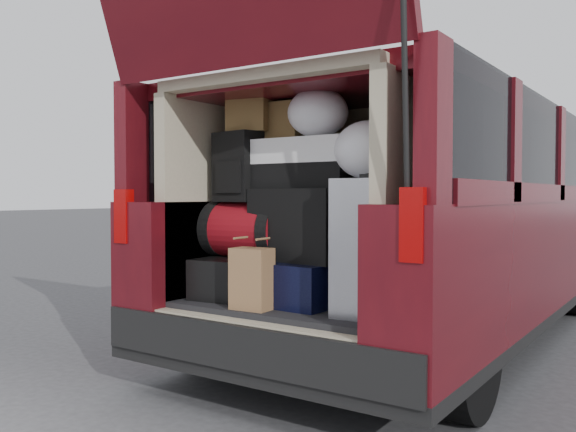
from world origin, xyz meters
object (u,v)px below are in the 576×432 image
(black_soft_case, at_px, (304,225))
(backpack, at_px, (239,167))
(kraft_bag, at_px, (252,279))
(navy_hardshell, at_px, (306,282))
(black_hardshell, at_px, (245,276))
(twotone_duffel, at_px, (306,164))
(silver_roller, at_px, (374,247))
(red_duffel, at_px, (248,230))

(black_soft_case, bearing_deg, backpack, -168.50)
(black_soft_case, distance_m, backpack, 0.53)
(kraft_bag, bearing_deg, navy_hardshell, 64.02)
(navy_hardshell, xyz_separation_m, kraft_bag, (-0.13, -0.31, 0.04))
(black_hardshell, bearing_deg, twotone_duffel, 2.84)
(twotone_duffel, bearing_deg, black_soft_case, -67.95)
(navy_hardshell, distance_m, twotone_duffel, 0.65)
(silver_roller, height_order, red_duffel, silver_roller)
(twotone_duffel, bearing_deg, backpack, -166.01)
(black_hardshell, distance_m, red_duffel, 0.28)
(black_soft_case, distance_m, twotone_duffel, 0.34)
(red_duffel, relative_size, twotone_duffel, 0.80)
(black_soft_case, bearing_deg, navy_hardshell, 0.64)
(black_hardshell, distance_m, navy_hardshell, 0.42)
(kraft_bag, distance_m, black_soft_case, 0.43)
(backpack, bearing_deg, twotone_duffel, 21.89)
(red_duffel, bearing_deg, black_hardshell, -179.66)
(navy_hardshell, height_order, silver_roller, silver_roller)
(navy_hardshell, relative_size, black_soft_case, 0.97)
(red_duffel, bearing_deg, backpack, -145.21)
(twotone_duffel, bearing_deg, silver_roller, -13.47)
(navy_hardshell, bearing_deg, kraft_bag, -110.20)
(black_soft_case, bearing_deg, silver_roller, -1.98)
(black_hardshell, xyz_separation_m, red_duffel, (0.02, 0.00, 0.27))
(black_hardshell, height_order, red_duffel, red_duffel)
(silver_roller, distance_m, backpack, 0.97)
(silver_roller, distance_m, kraft_bag, 0.64)
(kraft_bag, bearing_deg, black_hardshell, 130.22)
(kraft_bag, distance_m, backpack, 0.72)
(silver_roller, distance_m, red_duffel, 0.84)
(twotone_duffel, bearing_deg, red_duffel, -169.06)
(red_duffel, xyz_separation_m, twotone_duffel, (0.36, 0.07, 0.37))
(twotone_duffel, bearing_deg, navy_hardshell, -53.97)
(red_duffel, relative_size, black_soft_case, 0.91)
(black_hardshell, relative_size, navy_hardshell, 1.08)
(kraft_bag, bearing_deg, black_soft_case, 67.09)
(kraft_bag, bearing_deg, red_duffel, 127.74)
(silver_roller, xyz_separation_m, black_soft_case, (-0.45, 0.06, 0.09))
(red_duffel, xyz_separation_m, backpack, (-0.04, -0.03, 0.36))
(navy_hardshell, distance_m, red_duffel, 0.48)
(red_duffel, height_order, black_soft_case, black_soft_case)
(backpack, bearing_deg, kraft_bag, -33.24)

